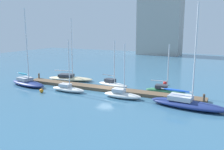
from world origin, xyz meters
name	(u,v)px	position (x,y,z in m)	size (l,w,h in m)	color
ground_plane	(106,90)	(0.00, 0.00, 0.00)	(120.00, 120.00, 0.00)	#386684
dock_pier	(106,89)	(0.00, 0.00, 0.23)	(28.20, 1.94, 0.46)	brown
dock_piling_near_end	(39,77)	(-13.70, 0.82, 0.66)	(0.28, 0.28, 1.33)	brown
dock_piling_far_end	(204,99)	(13.70, -0.82, 0.66)	(0.28, 0.28, 1.33)	brown
sailboat_0	(27,82)	(-12.84, -2.78, 0.58)	(7.82, 3.78, 12.13)	navy
sailboat_1	(70,78)	(-8.91, 3.37, 0.49)	(8.55, 3.97, 10.74)	beige
sailboat_2	(68,88)	(-4.75, -2.97, 0.48)	(5.44, 1.67, 7.58)	white
sailboat_3	(113,84)	(-0.09, 2.39, 0.52)	(5.60, 2.46, 7.30)	white
sailboat_4	(122,94)	(3.67, -2.55, 0.50)	(5.28, 1.76, 7.25)	white
sailboat_5	(165,90)	(8.21, 2.29, 0.48)	(5.71, 2.27, 6.95)	#2D7047
sailboat_6	(187,103)	(12.06, -2.88, 0.60)	(9.08, 3.46, 11.88)	navy
mooring_buoy_red	(165,83)	(7.04, 7.24, 0.32)	(0.64, 0.64, 0.64)	red
mooring_buoy_orange	(42,91)	(-7.78, -5.15, 0.29)	(0.58, 0.58, 0.58)	orange
harbor_building_distant	(160,26)	(-6.16, 52.98, 9.80)	(14.48, 8.58, 19.61)	#ADA89E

